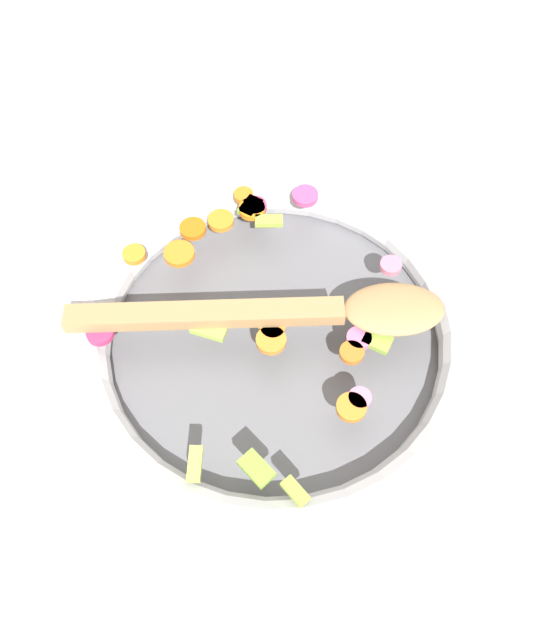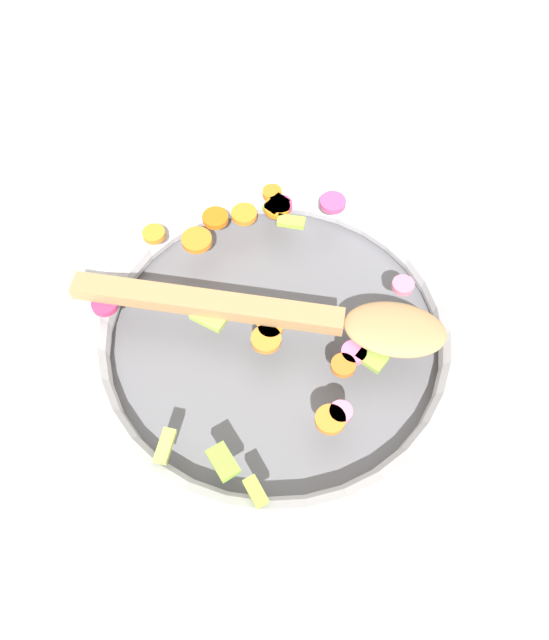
% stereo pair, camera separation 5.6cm
% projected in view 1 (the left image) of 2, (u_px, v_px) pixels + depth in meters
% --- Properties ---
extents(ground_plane, '(4.00, 4.00, 0.00)m').
position_uv_depth(ground_plane, '(275.00, 346.00, 0.61)').
color(ground_plane, silver).
extents(skillet, '(0.41, 0.41, 0.05)m').
position_uv_depth(skillet, '(275.00, 335.00, 0.59)').
color(skillet, slate).
rests_on(skillet, ground_plane).
extents(chopped_vegetables, '(0.30, 0.29, 0.01)m').
position_uv_depth(chopped_vegetables, '(258.00, 291.00, 0.58)').
color(chopped_vegetables, orange).
rests_on(chopped_vegetables, skillet).
extents(wooden_spoon, '(0.25, 0.28, 0.01)m').
position_uv_depth(wooden_spoon, '(296.00, 312.00, 0.55)').
color(wooden_spoon, '#A87F51').
rests_on(wooden_spoon, chopped_vegetables).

